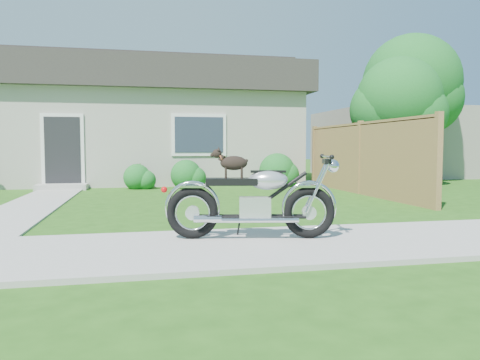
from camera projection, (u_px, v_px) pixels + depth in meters
name	position (u px, v px, depth m)	size (l,w,h in m)	color
ground	(78.00, 255.00, 5.28)	(80.00, 80.00, 0.00)	#235114
sidewalk	(78.00, 253.00, 5.28)	(24.00, 2.20, 0.04)	#9E9B93
walkway	(34.00, 204.00, 9.84)	(1.20, 8.00, 0.03)	#9E9B93
house	(119.00, 121.00, 16.83)	(12.60, 7.03, 4.50)	#ACA89B
fence	(360.00, 158.00, 12.14)	(0.12, 6.62, 1.90)	#9B7545
tree_near	(403.00, 104.00, 14.47)	(2.67, 2.61, 4.01)	#3D2B1C
tree_far	(415.00, 87.00, 16.30)	(3.36, 3.36, 5.15)	#3D2B1C
shrub_row	(168.00, 174.00, 13.86)	(11.29, 1.12, 1.12)	#195E21
potted_plant_right	(136.00, 176.00, 13.72)	(0.41, 0.41, 0.74)	#285C19
motorcycle_with_dog	(254.00, 199.00, 5.99)	(2.21, 0.74, 1.15)	black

